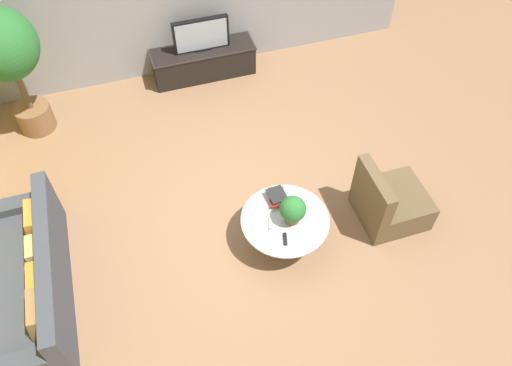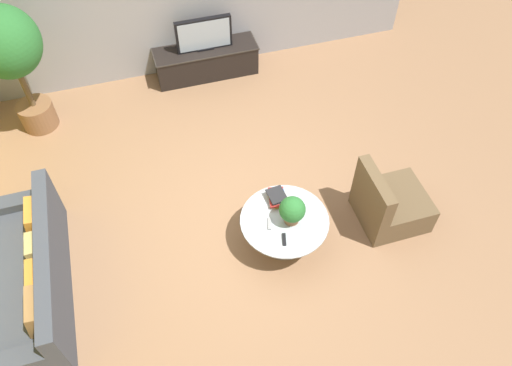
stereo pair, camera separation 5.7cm
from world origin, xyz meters
TOP-DOWN VIEW (x-y plane):
  - ground_plane at (0.00, 0.00)m, footprint 24.00×24.00m
  - media_console at (0.22, 2.94)m, footprint 1.64×0.50m
  - television at (0.22, 2.94)m, footprint 0.87×0.13m
  - coffee_table at (0.37, -0.48)m, footprint 1.04×1.04m
  - couch_by_wall at (-2.53, -0.33)m, footprint 0.84×2.16m
  - armchair_wicker at (1.73, -0.52)m, footprint 0.80×0.76m
  - potted_palm_tall at (-2.42, 2.49)m, footprint 0.91×0.91m
  - potted_plant_tabletop at (0.45, -0.51)m, footprint 0.31×0.31m
  - book_stack at (0.39, -0.18)m, footprint 0.26×0.33m
  - remote_black at (0.28, -0.74)m, footprint 0.08×0.16m
  - remote_silver at (0.19, -0.48)m, footprint 0.09×0.16m

SIDE VIEW (x-z plane):
  - ground_plane at x=0.00m, z-range 0.00..0.00m
  - media_console at x=0.22m, z-range 0.01..0.50m
  - armchair_wicker at x=1.73m, z-range -0.16..0.70m
  - couch_by_wall at x=-2.53m, z-range -0.13..0.71m
  - coffee_table at x=0.37m, z-range 0.09..0.53m
  - remote_black at x=0.28m, z-range 0.44..0.46m
  - remote_silver at x=0.19m, z-range 0.44..0.46m
  - book_stack at x=0.39m, z-range 0.44..0.54m
  - potted_plant_tabletop at x=0.45m, z-range 0.46..0.82m
  - television at x=0.22m, z-range 0.49..1.01m
  - potted_palm_tall at x=-2.42m, z-range 0.34..2.27m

